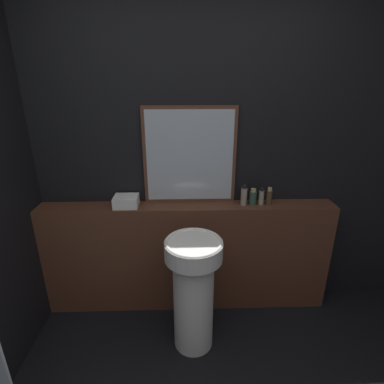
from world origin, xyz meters
TOP-DOWN VIEW (x-y plane):
  - wall_back at (0.00, 1.70)m, footprint 8.00×0.06m
  - vanity_counter at (0.00, 1.57)m, footprint 2.29×0.20m
  - pedestal_sink at (0.03, 1.14)m, footprint 0.38×0.38m
  - mirror at (0.02, 1.65)m, footprint 0.69×0.03m
  - towel_stack at (-0.46, 1.57)m, footprint 0.18×0.15m
  - shampoo_bottle at (0.43, 1.57)m, footprint 0.05×0.05m
  - conditioner_bottle at (0.50, 1.57)m, footprint 0.05×0.05m
  - lotion_bottle at (0.57, 1.57)m, footprint 0.04×0.04m
  - body_wash_bottle at (0.63, 1.57)m, footprint 0.04×0.04m

SIDE VIEW (x-z plane):
  - vanity_counter at x=0.00m, z-range 0.00..0.92m
  - pedestal_sink at x=0.03m, z-range 0.05..0.91m
  - towel_stack at x=-0.46m, z-range 0.92..1.00m
  - conditioner_bottle at x=0.50m, z-range 0.91..1.04m
  - lotion_bottle at x=0.57m, z-range 0.91..1.05m
  - body_wash_bottle at x=0.63m, z-range 0.91..1.05m
  - shampoo_bottle at x=0.43m, z-range 0.91..1.07m
  - wall_back at x=0.00m, z-range 0.00..2.50m
  - mirror at x=0.02m, z-range 0.92..1.65m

